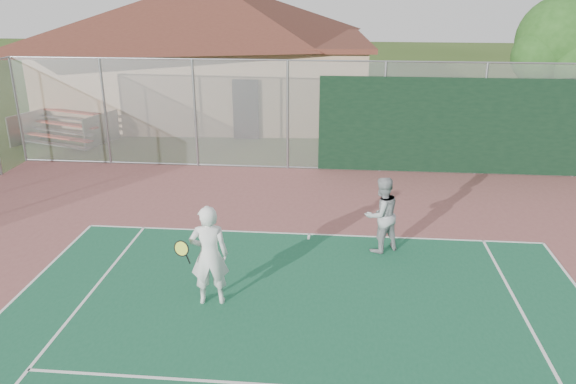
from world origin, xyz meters
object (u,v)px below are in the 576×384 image
object	(u,v)px
tree	(564,44)
player_grey_back	(381,215)
clubhouse	(212,43)
bleachers	(64,128)
player_white_front	(209,256)

from	to	relation	value
tree	player_grey_back	distance (m)	12.97
clubhouse	bleachers	bearing A→B (deg)	-132.03
clubhouse	tree	size ratio (longest dim) A/B	2.75
tree	player_grey_back	size ratio (longest dim) A/B	3.14
player_grey_back	clubhouse	bearing A→B (deg)	-95.82
tree	player_white_front	world-z (taller)	tree
clubhouse	player_white_front	xyz separation A→B (m)	(3.48, -16.37, -2.20)
tree	bleachers	bearing A→B (deg)	-172.97
bleachers	tree	world-z (taller)	tree
tree	clubhouse	bearing A→B (deg)	166.36
tree	player_white_front	bearing A→B (deg)	-128.97
player_white_front	player_grey_back	xyz separation A→B (m)	(3.32, 2.52, -0.11)
tree	player_grey_back	bearing A→B (deg)	-124.46
player_white_front	player_grey_back	size ratio (longest dim) A/B	1.13
player_white_front	tree	bearing A→B (deg)	-137.75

